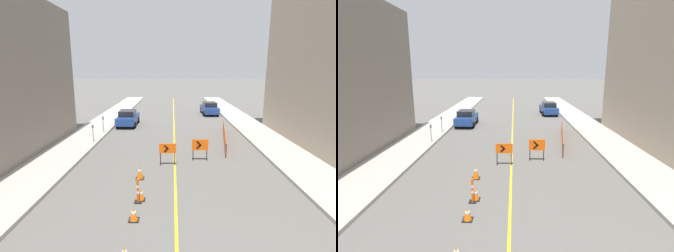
% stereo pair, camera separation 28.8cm
% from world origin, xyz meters
% --- Properties ---
extents(lane_stripe, '(0.12, 52.04, 0.01)m').
position_xyz_m(lane_stripe, '(0.00, 26.02, 0.00)').
color(lane_stripe, gold).
rests_on(lane_stripe, ground_plane).
extents(sidewalk_left, '(3.15, 52.04, 0.18)m').
position_xyz_m(sidewalk_left, '(-7.51, 26.02, 0.09)').
color(sidewalk_left, '#ADA89E').
rests_on(sidewalk_left, ground_plane).
extents(sidewalk_right, '(3.15, 52.04, 0.18)m').
position_xyz_m(sidewalk_right, '(7.51, 26.02, 0.09)').
color(sidewalk_right, '#ADA89E').
rests_on(sidewalk_right, ground_plane).
extents(traffic_cone_fourth, '(0.40, 0.40, 0.50)m').
position_xyz_m(traffic_cone_fourth, '(-1.62, 9.02, 0.25)').
color(traffic_cone_fourth, black).
rests_on(traffic_cone_fourth, ground_plane).
extents(traffic_cone_fifth, '(0.38, 0.38, 0.53)m').
position_xyz_m(traffic_cone_fifth, '(-1.54, 10.62, 0.26)').
color(traffic_cone_fifth, black).
rests_on(traffic_cone_fifth, ground_plane).
extents(traffic_cone_farthest, '(0.43, 0.43, 0.72)m').
position_xyz_m(traffic_cone_farthest, '(-1.87, 12.92, 0.35)').
color(traffic_cone_farthest, black).
rests_on(traffic_cone_farthest, ground_plane).
extents(delineator_post_rear, '(0.33, 0.33, 1.11)m').
position_xyz_m(delineator_post_rear, '(-1.64, 10.41, 0.47)').
color(delineator_post_rear, black).
rests_on(delineator_post_rear, ground_plane).
extents(arrow_barricade_primary, '(1.01, 0.10, 1.36)m').
position_xyz_m(arrow_barricade_primary, '(-0.44, 14.93, 0.98)').
color(arrow_barricade_primary, '#EF560C').
rests_on(arrow_barricade_primary, ground_plane).
extents(arrow_barricade_secondary, '(1.02, 0.09, 1.39)m').
position_xyz_m(arrow_barricade_secondary, '(1.59, 15.80, 0.98)').
color(arrow_barricade_secondary, '#EF560C').
rests_on(arrow_barricade_secondary, ground_plane).
extents(safety_mesh_fence, '(1.46, 8.46, 0.96)m').
position_xyz_m(safety_mesh_fence, '(4.04, 20.48, 0.48)').
color(safety_mesh_fence, '#EF560C').
rests_on(safety_mesh_fence, ground_plane).
extents(parked_car_curb_near, '(1.93, 4.31, 1.59)m').
position_xyz_m(parked_car_curb_near, '(-4.72, 26.25, 0.80)').
color(parked_car_curb_near, navy).
rests_on(parked_car_curb_near, ground_plane).
extents(parked_car_curb_mid, '(1.99, 4.38, 1.59)m').
position_xyz_m(parked_car_curb_mid, '(4.54, 33.10, 0.80)').
color(parked_car_curb_mid, navy).
rests_on(parked_car_curb_mid, ground_plane).
extents(parking_meter_near_curb, '(0.12, 0.11, 1.34)m').
position_xyz_m(parking_meter_near_curb, '(-6.29, 19.49, 1.13)').
color(parking_meter_near_curb, '#4C4C51').
rests_on(parking_meter_near_curb, sidewalk_left).
extents(parking_meter_far_curb, '(0.12, 0.11, 1.44)m').
position_xyz_m(parking_meter_far_curb, '(-6.29, 22.52, 1.19)').
color(parking_meter_far_curb, '#4C4C51').
rests_on(parking_meter_far_curb, sidewalk_left).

